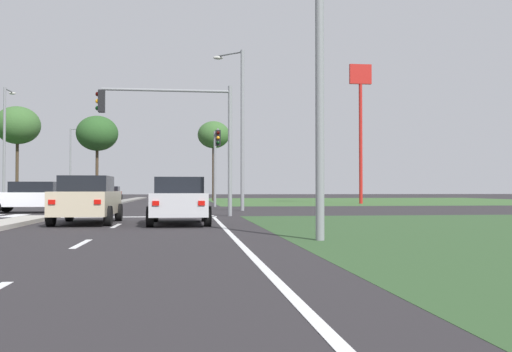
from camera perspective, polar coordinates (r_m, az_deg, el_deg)
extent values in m
plane|color=#282628|center=(31.76, -17.41, -3.38)|extent=(200.00, 200.00, 0.00)
cube|color=#385B2D|center=(59.14, 12.54, -2.44)|extent=(35.00, 35.00, 0.01)
cube|color=gray|center=(56.52, -12.83, -2.42)|extent=(1.20, 36.00, 0.14)
cube|color=silver|center=(12.68, -17.16, -6.54)|extent=(0.14, 2.00, 0.01)
cube|color=silver|center=(18.60, -13.89, -4.88)|extent=(0.14, 2.00, 0.01)
cube|color=silver|center=(13.32, -2.11, -6.34)|extent=(0.14, 24.00, 0.01)
cube|color=silver|center=(24.33, -11.55, -4.05)|extent=(6.40, 0.50, 0.01)
cube|color=silver|center=(27.11, -23.15, -3.69)|extent=(0.70, 2.80, 0.01)
cube|color=#BCAD8E|center=(20.12, -16.59, -2.60)|extent=(1.76, 4.44, 0.77)
cube|color=black|center=(19.97, -16.65, -0.75)|extent=(1.55, 2.04, 0.52)
cube|color=red|center=(18.05, -19.87, -2.48)|extent=(0.20, 0.04, 0.14)
cube|color=red|center=(17.80, -15.67, -2.53)|extent=(0.20, 0.04, 0.14)
cylinder|color=black|center=(21.68, -18.27, -3.51)|extent=(0.22, 0.64, 0.64)
cylinder|color=black|center=(21.41, -13.64, -3.57)|extent=(0.22, 0.64, 0.64)
cylinder|color=black|center=(18.91, -19.95, -3.83)|extent=(0.22, 0.64, 0.64)
cylinder|color=black|center=(18.60, -14.65, -3.91)|extent=(0.22, 0.64, 0.64)
cube|color=#B7B7BC|center=(19.19, -7.70, -2.78)|extent=(1.77, 4.42, 0.72)
cube|color=black|center=(19.04, -7.69, -0.92)|extent=(1.56, 2.04, 0.52)
cube|color=red|center=(16.98, -10.06, -2.72)|extent=(0.20, 0.04, 0.14)
cube|color=red|center=(16.96, -5.50, -2.73)|extent=(0.20, 0.04, 0.14)
cylinder|color=black|center=(20.65, -10.12, -3.67)|extent=(0.22, 0.64, 0.64)
cylinder|color=black|center=(20.63, -5.18, -3.69)|extent=(0.22, 0.64, 0.64)
cylinder|color=black|center=(17.82, -10.61, -4.04)|extent=(0.22, 0.64, 0.64)
cylinder|color=black|center=(17.80, -4.89, -4.06)|extent=(0.22, 0.64, 0.64)
cube|color=silver|center=(30.07, -21.66, -2.20)|extent=(4.56, 1.85, 0.69)
cube|color=black|center=(30.03, -21.38, -1.04)|extent=(2.10, 1.63, 0.52)
cube|color=red|center=(28.88, -17.59, -2.13)|extent=(0.04, 0.20, 0.14)
cube|color=red|center=(30.26, -17.10, -2.10)|extent=(0.04, 0.20, 0.14)
cylinder|color=black|center=(31.36, -23.82, -2.77)|extent=(0.64, 0.22, 0.64)
cylinder|color=black|center=(28.84, -19.32, -2.95)|extent=(0.64, 0.22, 0.64)
cylinder|color=black|center=(30.65, -18.59, -2.85)|extent=(0.64, 0.22, 0.64)
cube|color=black|center=(51.82, -16.01, -1.86)|extent=(1.80, 4.20, 0.65)
cube|color=black|center=(51.97, -15.98, -1.21)|extent=(1.59, 1.93, 0.52)
cube|color=red|center=(53.82, -14.94, -1.78)|extent=(0.20, 0.04, 0.14)
cube|color=red|center=(54.02, -16.38, -1.77)|extent=(0.20, 0.04, 0.14)
cylinder|color=black|center=(50.36, -15.24, -2.26)|extent=(0.22, 0.64, 0.64)
cylinder|color=black|center=(50.65, -17.26, -2.24)|extent=(0.22, 0.64, 0.64)
cylinder|color=black|center=(53.02, -14.82, -2.21)|extent=(0.22, 0.64, 0.64)
cylinder|color=black|center=(53.30, -16.75, -2.19)|extent=(0.22, 0.64, 0.64)
cube|color=#A31919|center=(62.71, -14.36, -1.78)|extent=(1.76, 4.19, 0.63)
cube|color=black|center=(62.86, -14.34, -1.26)|extent=(1.55, 1.93, 0.52)
cube|color=red|center=(64.73, -13.53, -1.72)|extent=(0.20, 0.04, 0.14)
cube|color=red|center=(64.90, -14.71, -1.71)|extent=(0.20, 0.04, 0.14)
cylinder|color=black|center=(61.27, -13.70, -2.09)|extent=(0.22, 0.64, 0.64)
cylinder|color=black|center=(61.50, -15.34, -2.08)|extent=(0.22, 0.64, 0.64)
cylinder|color=black|center=(63.94, -13.42, -2.06)|extent=(0.22, 0.64, 0.64)
cylinder|color=black|center=(64.16, -14.99, -2.05)|extent=(0.22, 0.64, 0.64)
cube|color=maroon|center=(41.99, -18.23, -1.94)|extent=(1.82, 4.23, 0.72)
cube|color=black|center=(42.13, -18.19, -1.10)|extent=(1.60, 1.94, 0.52)
cube|color=red|center=(43.96, -16.81, -1.83)|extent=(0.20, 0.04, 0.14)
cube|color=red|center=(44.21, -18.57, -1.81)|extent=(0.20, 0.04, 0.14)
cylinder|color=black|center=(40.49, -17.34, -2.48)|extent=(0.22, 0.64, 0.64)
cylinder|color=black|center=(40.86, -19.86, -2.45)|extent=(0.22, 0.64, 0.64)
cylinder|color=black|center=(43.16, -16.70, -2.41)|extent=(0.22, 0.64, 0.64)
cylinder|color=black|center=(43.50, -19.07, -2.38)|extent=(0.22, 0.64, 0.64)
cylinder|color=gray|center=(24.75, -2.63, 2.55)|extent=(0.18, 0.18, 5.69)
cylinder|color=gray|center=(25.01, -8.98, 8.52)|extent=(5.49, 0.12, 0.12)
cube|color=black|center=(25.17, -15.29, 7.27)|extent=(0.26, 0.32, 0.95)
sphere|color=#360503|center=(25.24, -15.65, 7.94)|extent=(0.20, 0.20, 0.20)
sphere|color=orange|center=(25.19, -15.65, 7.27)|extent=(0.20, 0.20, 0.20)
sphere|color=black|center=(25.15, -15.65, 6.59)|extent=(0.20, 0.20, 0.20)
cylinder|color=gray|center=(37.89, -4.16, 0.71)|extent=(0.18, 0.18, 5.04)
cylinder|color=gray|center=(36.23, -4.01, 4.41)|extent=(0.12, 3.65, 0.12)
cube|color=black|center=(34.36, -3.85, 3.84)|extent=(0.32, 0.26, 0.95)
sphere|color=#360503|center=(34.23, -3.84, 4.37)|extent=(0.20, 0.20, 0.20)
sphere|color=orange|center=(34.20, -3.84, 3.87)|extent=(0.20, 0.20, 0.20)
sphere|color=black|center=(34.18, -3.84, 3.37)|extent=(0.20, 0.20, 0.20)
cylinder|color=gray|center=(13.37, 6.42, 12.58)|extent=(0.20, 0.20, 8.76)
cylinder|color=gray|center=(30.96, -1.38, 4.65)|extent=(0.20, 0.20, 8.79)
cylinder|color=gray|center=(32.20, -2.63, 12.18)|extent=(1.34, 1.22, 0.10)
ellipsoid|color=#B2B2A8|center=(32.69, -3.85, 11.79)|extent=(0.56, 0.28, 0.20)
cylinder|color=gray|center=(49.47, -24.01, 2.83)|extent=(0.20, 0.20, 9.33)
cylinder|color=gray|center=(50.79, -23.64, 7.91)|extent=(0.18, 1.71, 0.10)
ellipsoid|color=#B2B2A8|center=(51.57, -23.32, 7.65)|extent=(0.56, 0.28, 0.20)
cylinder|color=gray|center=(74.66, -18.17, 1.21)|extent=(0.20, 0.20, 8.81)
cylinder|color=gray|center=(74.47, -17.57, 4.53)|extent=(1.71, 0.80, 0.10)
ellipsoid|color=#B2B2A8|center=(73.96, -16.98, 4.49)|extent=(0.56, 0.28, 0.20)
cylinder|color=#4C4C4C|center=(43.30, -14.95, -2.13)|extent=(0.16, 0.16, 0.79)
cylinder|color=#4C4C4C|center=(43.30, -14.95, -1.06)|extent=(0.34, 0.34, 0.83)
sphere|color=tan|center=(43.30, -14.94, -0.35)|extent=(0.23, 0.23, 0.23)
cylinder|color=red|center=(46.72, 10.49, 3.22)|extent=(0.28, 0.28, 9.72)
cube|color=red|center=(47.50, 10.47, 10.04)|extent=(1.80, 0.30, 1.60)
torus|color=yellow|center=(47.55, 9.94, 10.03)|extent=(0.96, 0.16, 0.96)
torus|color=yellow|center=(47.78, 10.86, 9.98)|extent=(0.96, 0.16, 0.96)
cylinder|color=#423323|center=(64.20, -22.92, 0.67)|extent=(0.32, 0.32, 6.60)
ellipsoid|color=#38602D|center=(64.52, -22.88, 4.73)|extent=(4.65, 4.65, 3.95)
cylinder|color=#423323|center=(57.48, -15.72, 0.31)|extent=(0.29, 0.29, 5.54)
ellipsoid|color=#285123|center=(57.72, -15.69, 4.16)|extent=(4.04, 4.04, 3.43)
cylinder|color=#423323|center=(57.12, -4.30, 0.39)|extent=(0.29, 0.29, 5.78)
ellipsoid|color=#38602D|center=(57.36, -4.29, 4.17)|extent=(3.21, 3.21, 2.73)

